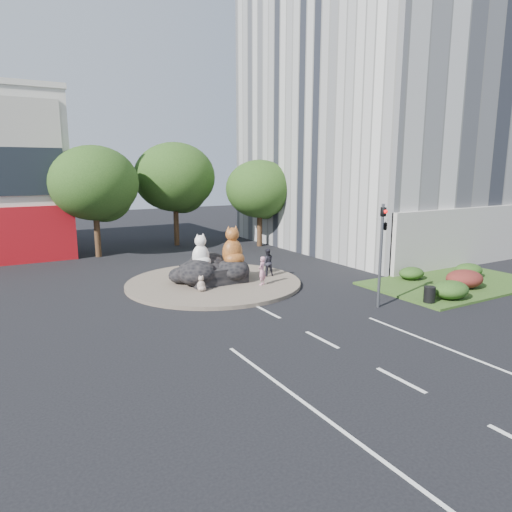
{
  "coord_description": "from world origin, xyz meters",
  "views": [
    {
      "loc": [
        -10.76,
        -13.33,
        6.65
      ],
      "look_at": [
        1.27,
        7.33,
        2.0
      ],
      "focal_mm": 32.0,
      "sensor_mm": 36.0,
      "label": 1
    }
  ],
  "objects_px": {
    "kitten_calico": "(201,283)",
    "cat_tabby": "(232,245)",
    "cat_white": "(201,250)",
    "litter_bin": "(430,295)",
    "pedestrian_dark": "(267,262)",
    "pedestrian_pink": "(262,271)",
    "kitten_white": "(238,274)"
  },
  "relations": [
    {
      "from": "kitten_calico",
      "to": "cat_tabby",
      "type": "bearing_deg",
      "value": 40.16
    },
    {
      "from": "cat_white",
      "to": "litter_bin",
      "type": "distance_m",
      "value": 12.3
    },
    {
      "from": "pedestrian_dark",
      "to": "litter_bin",
      "type": "distance_m",
      "value": 9.48
    },
    {
      "from": "cat_tabby",
      "to": "litter_bin",
      "type": "xyz_separation_m",
      "value": [
        6.46,
        -8.58,
        -1.74
      ]
    },
    {
      "from": "cat_white",
      "to": "kitten_calico",
      "type": "distance_m",
      "value": 2.3
    },
    {
      "from": "litter_bin",
      "to": "pedestrian_dark",
      "type": "bearing_deg",
      "value": 116.04
    },
    {
      "from": "pedestrian_dark",
      "to": "pedestrian_pink",
      "type": "bearing_deg",
      "value": 63.04
    },
    {
      "from": "kitten_white",
      "to": "litter_bin",
      "type": "height_order",
      "value": "kitten_white"
    },
    {
      "from": "kitten_white",
      "to": "litter_bin",
      "type": "bearing_deg",
      "value": -73.03
    },
    {
      "from": "pedestrian_dark",
      "to": "cat_white",
      "type": "bearing_deg",
      "value": 5.43
    },
    {
      "from": "cat_tabby",
      "to": "kitten_white",
      "type": "bearing_deg",
      "value": -25.26
    },
    {
      "from": "cat_tabby",
      "to": "pedestrian_dark",
      "type": "height_order",
      "value": "cat_tabby"
    },
    {
      "from": "pedestrian_dark",
      "to": "litter_bin",
      "type": "xyz_separation_m",
      "value": [
        4.16,
        -8.51,
        -0.53
      ]
    },
    {
      "from": "cat_white",
      "to": "cat_tabby",
      "type": "height_order",
      "value": "cat_tabby"
    },
    {
      "from": "cat_tabby",
      "to": "litter_bin",
      "type": "relative_size",
      "value": 2.92
    },
    {
      "from": "cat_tabby",
      "to": "litter_bin",
      "type": "height_order",
      "value": "cat_tabby"
    },
    {
      "from": "cat_white",
      "to": "cat_tabby",
      "type": "bearing_deg",
      "value": -22.74
    },
    {
      "from": "pedestrian_pink",
      "to": "pedestrian_dark",
      "type": "relative_size",
      "value": 0.95
    },
    {
      "from": "cat_tabby",
      "to": "kitten_calico",
      "type": "distance_m",
      "value": 3.25
    },
    {
      "from": "kitten_white",
      "to": "pedestrian_pink",
      "type": "bearing_deg",
      "value": -87.38
    },
    {
      "from": "cat_white",
      "to": "litter_bin",
      "type": "xyz_separation_m",
      "value": [
        8.26,
        -8.99,
        -1.55
      ]
    },
    {
      "from": "kitten_calico",
      "to": "kitten_white",
      "type": "height_order",
      "value": "kitten_calico"
    },
    {
      "from": "cat_white",
      "to": "pedestrian_pink",
      "type": "xyz_separation_m",
      "value": [
        2.74,
        -2.16,
        -1.06
      ]
    },
    {
      "from": "kitten_white",
      "to": "pedestrian_dark",
      "type": "bearing_deg",
      "value": -17.05
    },
    {
      "from": "kitten_calico",
      "to": "cat_white",
      "type": "bearing_deg",
      "value": 80.32
    },
    {
      "from": "cat_tabby",
      "to": "kitten_calico",
      "type": "xyz_separation_m",
      "value": [
        -2.52,
        -1.24,
        -1.62
      ]
    },
    {
      "from": "kitten_white",
      "to": "cat_tabby",
      "type": "bearing_deg",
      "value": 134.81
    },
    {
      "from": "kitten_white",
      "to": "cat_white",
      "type": "bearing_deg",
      "value": 146.02
    },
    {
      "from": "cat_tabby",
      "to": "pedestrian_pink",
      "type": "xyz_separation_m",
      "value": [
        0.94,
        -1.75,
        -1.25
      ]
    },
    {
      "from": "pedestrian_dark",
      "to": "litter_bin",
      "type": "height_order",
      "value": "pedestrian_dark"
    },
    {
      "from": "kitten_white",
      "to": "pedestrian_dark",
      "type": "relative_size",
      "value": 0.44
    },
    {
      "from": "cat_white",
      "to": "pedestrian_dark",
      "type": "height_order",
      "value": "cat_white"
    }
  ]
}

